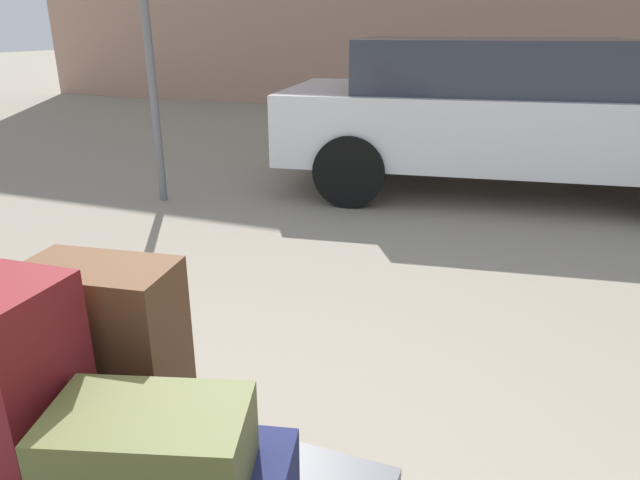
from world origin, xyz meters
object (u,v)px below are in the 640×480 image
at_px(suitcase_brown_center, 108,355).
at_px(no_parking_sign, 148,38).
at_px(parked_car, 506,112).
at_px(suitcase_maroon_front_right, 5,402).
at_px(duffel_bag_olive_topmost_pile, 151,447).

xyz_separation_m(suitcase_brown_center, no_parking_sign, (-2.10, 3.16, 0.81)).
xyz_separation_m(suitcase_brown_center, parked_car, (0.80, 4.65, 0.14)).
relative_size(suitcase_brown_center, no_parking_sign, 0.25).
bearing_deg(suitcase_maroon_front_right, suitcase_brown_center, 78.15).
height_order(suitcase_maroon_front_right, duffel_bag_olive_topmost_pile, suitcase_maroon_front_right).
distance_m(suitcase_maroon_front_right, parked_car, 5.04).
relative_size(suitcase_maroon_front_right, parked_car, 0.14).
height_order(suitcase_brown_center, no_parking_sign, no_parking_sign).
bearing_deg(duffel_bag_olive_topmost_pile, suitcase_brown_center, 123.91).
bearing_deg(duffel_bag_olive_topmost_pile, suitcase_maroon_front_right, 163.30).
bearing_deg(duffel_bag_olive_topmost_pile, no_parking_sign, 108.70).
xyz_separation_m(suitcase_maroon_front_right, suitcase_brown_center, (0.05, 0.31, -0.04)).
height_order(parked_car, no_parking_sign, no_parking_sign).
relative_size(parked_car, no_parking_sign, 1.95).
bearing_deg(suitcase_maroon_front_right, duffel_bag_olive_topmost_pile, -3.29).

